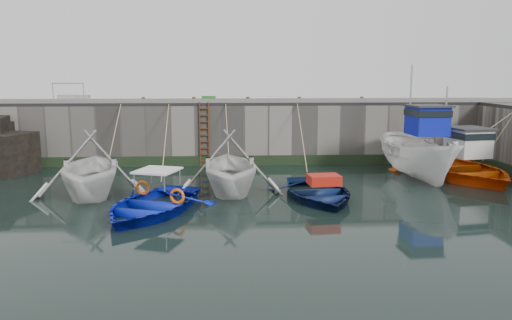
{
  "coord_description": "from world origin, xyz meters",
  "views": [
    {
      "loc": [
        -0.76,
        -14.91,
        4.52
      ],
      "look_at": [
        0.3,
        4.52,
        1.2
      ],
      "focal_mm": 35.0,
      "sensor_mm": 36.0,
      "label": 1
    }
  ],
  "objects": [
    {
      "name": "railing",
      "position": [
        -8.75,
        11.25,
        3.36
      ],
      "size": [
        1.6,
        1.05,
        1.0
      ],
      "color": "#A5A8AD",
      "rests_on": "road_back"
    },
    {
      "name": "boat_near_white_rope",
      "position": [
        -6.03,
        8.24,
        0.0
      ],
      "size": [
        0.04,
        4.38,
        3.1
      ],
      "primitive_type": null,
      "color": "tan",
      "rests_on": "ground"
    },
    {
      "name": "ground",
      "position": [
        0.0,
        0.0,
        0.0
      ],
      "size": [
        120.0,
        120.0,
        0.0
      ],
      "primitive_type": "plane",
      "color": "black",
      "rests_on": "ground"
    },
    {
      "name": "boat_near_blacktrim_rope",
      "position": [
        -0.76,
        8.37,
        0.0
      ],
      "size": [
        0.04,
        4.17,
        3.1
      ],
      "primitive_type": null,
      "color": "tan",
      "rests_on": "ground"
    },
    {
      "name": "boat_near_blue_rope",
      "position": [
        -3.37,
        6.95,
        0.0
      ],
      "size": [
        0.04,
        6.63,
        3.1
      ],
      "primitive_type": null,
      "color": "tan",
      "rests_on": "ground"
    },
    {
      "name": "bollard_b",
      "position": [
        -2.5,
        10.25,
        3.3
      ],
      "size": [
        0.18,
        0.18,
        0.28
      ],
      "primitive_type": "cylinder",
      "color": "#3F1E0F",
      "rests_on": "road_back"
    },
    {
      "name": "quay_back",
      "position": [
        0.0,
        12.5,
        1.5
      ],
      "size": [
        30.0,
        5.0,
        3.0
      ],
      "primitive_type": "cube",
      "color": "slate",
      "rests_on": "ground"
    },
    {
      "name": "algae_back",
      "position": [
        0.0,
        9.96,
        0.25
      ],
      "size": [
        30.0,
        0.08,
        0.5
      ],
      "primitive_type": "cube",
      "color": "black",
      "rests_on": "ground"
    },
    {
      "name": "boat_far_orange",
      "position": [
        9.51,
        6.52,
        0.44
      ],
      "size": [
        5.73,
        7.27,
        4.36
      ],
      "rotation": [
        0.0,
        0.0,
        0.17
      ],
      "color": "#FF5D0D",
      "rests_on": "ground"
    },
    {
      "name": "bollard_a",
      "position": [
        -5.0,
        10.25,
        3.3
      ],
      "size": [
        0.18,
        0.18,
        0.28
      ],
      "primitive_type": "cylinder",
      "color": "#3F1E0F",
      "rests_on": "road_back"
    },
    {
      "name": "fish_crate",
      "position": [
        -1.77,
        10.42,
        3.32
      ],
      "size": [
        0.7,
        0.57,
        0.32
      ],
      "primitive_type": "cube",
      "rotation": [
        0.0,
        0.0,
        -0.4
      ],
      "color": "#1E7F17",
      "rests_on": "road_back"
    },
    {
      "name": "boat_near_blue",
      "position": [
        -3.37,
        1.4,
        0.0
      ],
      "size": [
        5.04,
        5.94,
        1.05
      ],
      "primitive_type": "imported",
      "rotation": [
        0.0,
        0.0,
        -0.33
      ],
      "color": "#0C1FBB",
      "rests_on": "ground"
    },
    {
      "name": "kerb_back",
      "position": [
        0.0,
        10.15,
        3.26
      ],
      "size": [
        30.0,
        0.3,
        0.2
      ],
      "primitive_type": "cube",
      "color": "slate",
      "rests_on": "road_back"
    },
    {
      "name": "bollard_e",
      "position": [
        6.0,
        10.25,
        3.3
      ],
      "size": [
        0.18,
        0.18,
        0.28
      ],
      "primitive_type": "cylinder",
      "color": "#3F1E0F",
      "rests_on": "road_back"
    },
    {
      "name": "boat_far_white",
      "position": [
        7.66,
        6.45,
        1.0
      ],
      "size": [
        2.66,
        6.19,
        5.34
      ],
      "rotation": [
        0.0,
        0.0,
        0.06
      ],
      "color": "white",
      "rests_on": "ground"
    },
    {
      "name": "bollard_c",
      "position": [
        0.2,
        10.25,
        3.3
      ],
      "size": [
        0.18,
        0.18,
        0.28
      ],
      "primitive_type": "cylinder",
      "color": "#3F1E0F",
      "rests_on": "road_back"
    },
    {
      "name": "bollard_d",
      "position": [
        2.8,
        10.25,
        3.3
      ],
      "size": [
        0.18,
        0.18,
        0.28
      ],
      "primitive_type": "cylinder",
      "color": "#3F1E0F",
      "rests_on": "road_back"
    },
    {
      "name": "boat_near_blacktrim",
      "position": [
        -0.76,
        4.25,
        0.0
      ],
      "size": [
        4.73,
        5.41,
        2.73
      ],
      "primitive_type": "imported",
      "rotation": [
        0.0,
        0.0,
        0.05
      ],
      "color": "silver",
      "rests_on": "ground"
    },
    {
      "name": "boat_near_white",
      "position": [
        -6.03,
        3.97,
        0.0
      ],
      "size": [
        5.36,
        5.95,
        2.77
      ],
      "primitive_type": "imported",
      "rotation": [
        0.0,
        0.0,
        0.17
      ],
      "color": "silver",
      "rests_on": "ground"
    },
    {
      "name": "boat_near_navy_rope",
      "position": [
        2.51,
        7.76,
        0.0
      ],
      "size": [
        0.04,
        5.18,
        3.1
      ],
      "primitive_type": null,
      "color": "tan",
      "rests_on": "ground"
    },
    {
      "name": "road_back",
      "position": [
        0.0,
        12.5,
        3.08
      ],
      "size": [
        30.0,
        5.0,
        0.16
      ],
      "primitive_type": "cube",
      "color": "black",
      "rests_on": "quay_back"
    },
    {
      "name": "boat_near_navy",
      "position": [
        2.51,
        3.02,
        0.0
      ],
      "size": [
        3.85,
        5.07,
        0.99
      ],
      "primitive_type": "imported",
      "rotation": [
        0.0,
        0.0,
        0.1
      ],
      "color": "#0B1945",
      "rests_on": "ground"
    },
    {
      "name": "ladder",
      "position": [
        -2.0,
        9.91,
        1.59
      ],
      "size": [
        0.51,
        0.08,
        3.2
      ],
      "color": "#3F1E0F",
      "rests_on": "ground"
    }
  ]
}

